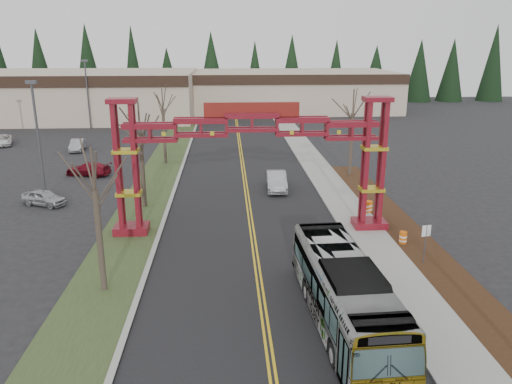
{
  "coord_description": "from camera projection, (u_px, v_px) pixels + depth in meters",
  "views": [
    {
      "loc": [
        -1.6,
        -13.39,
        12.25
      ],
      "look_at": [
        0.11,
        15.35,
        3.54
      ],
      "focal_mm": 35.0,
      "sensor_mm": 36.0,
      "label": 1
    }
  ],
  "objects": [
    {
      "name": "grass_median",
      "position": [
        148.0,
        201.0,
        39.85
      ],
      "size": [
        4.0,
        110.0,
        0.08
      ],
      "primitive_type": "cube",
      "color": "#2F4221",
      "rests_on": "ground"
    },
    {
      "name": "parked_car_near_a",
      "position": [
        44.0,
        198.0,
        38.72
      ],
      "size": [
        3.87,
        2.8,
        1.22
      ],
      "primitive_type": "imported",
      "rotation": [
        0.0,
        0.0,
        1.14
      ],
      "color": "#A8AAB0",
      "rests_on": "ground"
    },
    {
      "name": "gateway_arch",
      "position": [
        252.0,
        144.0,
        31.89
      ],
      "size": [
        18.2,
        1.6,
        8.9
      ],
      "color": "#580B17",
      "rests_on": "ground"
    },
    {
      "name": "curb_right",
      "position": [
        323.0,
        197.0,
        40.64
      ],
      "size": [
        0.3,
        110.0,
        0.15
      ],
      "primitive_type": "cube",
      "color": "#9F9F9A",
      "rests_on": "ground"
    },
    {
      "name": "street_sign",
      "position": [
        426.0,
        237.0,
        28.04
      ],
      "size": [
        0.54,
        0.14,
        2.4
      ],
      "color": "#3F3F44",
      "rests_on": "ground"
    },
    {
      "name": "landscape_strip",
      "position": [
        451.0,
        280.0,
        26.55
      ],
      "size": [
        2.6,
        50.0,
        0.12
      ],
      "primitive_type": "cube",
      "color": "black",
      "rests_on": "ground"
    },
    {
      "name": "curb_left",
      "position": [
        171.0,
        200.0,
        39.94
      ],
      "size": [
        0.3,
        110.0,
        0.15
      ],
      "primitive_type": "cube",
      "color": "#9F9F9A",
      "rests_on": "ground"
    },
    {
      "name": "bare_tree_median_mid",
      "position": [
        140.0,
        134.0,
        36.88
      ],
      "size": [
        3.48,
        3.48,
        7.98
      ],
      "color": "#382D26",
      "rests_on": "ground"
    },
    {
      "name": "barrel_north",
      "position": [
        369.0,
        207.0,
        36.97
      ],
      "size": [
        0.5,
        0.5,
        0.93
      ],
      "color": "orange",
      "rests_on": "ground"
    },
    {
      "name": "retail_building_east",
      "position": [
        288.0,
        91.0,
        92.37
      ],
      "size": [
        38.0,
        20.3,
        7.0
      ],
      "color": "#BDA990",
      "rests_on": "ground"
    },
    {
      "name": "parked_car_far_b",
      "position": [
        2.0,
        140.0,
        61.22
      ],
      "size": [
        3.59,
        5.01,
        1.27
      ],
      "primitive_type": "imported",
      "rotation": [
        0.0,
        0.0,
        0.37
      ],
      "color": "white",
      "rests_on": "ground"
    },
    {
      "name": "parked_car_mid_a",
      "position": [
        88.0,
        169.0,
        47.37
      ],
      "size": [
        4.66,
        2.96,
        1.26
      ],
      "primitive_type": "imported",
      "rotation": [
        0.0,
        0.0,
        4.41
      ],
      "color": "maroon",
      "rests_on": "ground"
    },
    {
      "name": "road",
      "position": [
        248.0,
        199.0,
        40.31
      ],
      "size": [
        12.0,
        110.0,
        0.02
      ],
      "primitive_type": "cube",
      "color": "black",
      "rests_on": "ground"
    },
    {
      "name": "lane_line_right",
      "position": [
        249.0,
        199.0,
        40.31
      ],
      "size": [
        0.12,
        100.0,
        0.01
      ],
      "primitive_type": "cube",
      "color": "gold",
      "rests_on": "road"
    },
    {
      "name": "barrel_mid",
      "position": [
        366.0,
        208.0,
        36.77
      ],
      "size": [
        0.52,
        0.52,
        0.97
      ],
      "color": "orange",
      "rests_on": "ground"
    },
    {
      "name": "barrel_south",
      "position": [
        403.0,
        238.0,
        31.17
      ],
      "size": [
        0.48,
        0.48,
        0.88
      ],
      "color": "orange",
      "rests_on": "ground"
    },
    {
      "name": "bare_tree_right_far",
      "position": [
        353.0,
        114.0,
        45.71
      ],
      "size": [
        3.34,
        3.34,
        8.12
      ],
      "color": "#382D26",
      "rests_on": "ground"
    },
    {
      "name": "light_pole_near",
      "position": [
        37.0,
        131.0,
        39.71
      ],
      "size": [
        0.81,
        0.41,
        9.34
      ],
      "color": "#3F3F44",
      "rests_on": "ground"
    },
    {
      "name": "retail_building_west",
      "position": [
        54.0,
        95.0,
        82.38
      ],
      "size": [
        46.0,
        22.3,
        7.5
      ],
      "color": "#BDA990",
      "rests_on": "ground"
    },
    {
      "name": "parked_car_far_a",
      "position": [
        77.0,
        145.0,
        58.08
      ],
      "size": [
        1.81,
        4.16,
        1.33
      ],
      "primitive_type": "imported",
      "rotation": [
        0.0,
        0.0,
        0.1
      ],
      "color": "#95999C",
      "rests_on": "ground"
    },
    {
      "name": "sidewalk_right",
      "position": [
        340.0,
        197.0,
        40.73
      ],
      "size": [
        2.6,
        110.0,
        0.14
      ],
      "primitive_type": "cube",
      "color": "gray",
      "rests_on": "ground"
    },
    {
      "name": "transit_bus",
      "position": [
        344.0,
        292.0,
        22.13
      ],
      "size": [
        3.15,
        11.4,
        3.15
      ],
      "primitive_type": "imported",
      "rotation": [
        0.0,
        0.0,
        0.05
      ],
      "color": "#AEAFB6",
      "rests_on": "ground"
    },
    {
      "name": "bare_tree_median_far",
      "position": [
        163.0,
        109.0,
        50.4
      ],
      "size": [
        3.07,
        3.07,
        7.75
      ],
      "color": "#382D26",
      "rests_on": "ground"
    },
    {
      "name": "lane_line_left",
      "position": [
        246.0,
        199.0,
        40.3
      ],
      "size": [
        0.12,
        100.0,
        0.01
      ],
      "primitive_type": "cube",
      "color": "gold",
      "rests_on": "road"
    },
    {
      "name": "silver_sedan",
      "position": [
        276.0,
        181.0,
        42.76
      ],
      "size": [
        1.8,
        4.73,
        1.54
      ],
      "primitive_type": "imported",
      "rotation": [
        0.0,
        0.0,
        -0.04
      ],
      "color": "#A5A8AD",
      "rests_on": "ground"
    },
    {
      "name": "conifer_treeline",
      "position": [
        235.0,
        71.0,
        102.46
      ],
      "size": [
        116.1,
        5.6,
        13.0
      ],
      "color": "black",
      "rests_on": "ground"
    },
    {
      "name": "light_pole_far",
      "position": [
        87.0,
        89.0,
        71.27
      ],
      "size": [
        0.85,
        0.42,
        9.78
      ],
      "color": "#3F3F44",
      "rests_on": "ground"
    },
    {
      "name": "bare_tree_median_near",
      "position": [
        95.0,
        190.0,
        24.04
      ],
      "size": [
        3.13,
        3.13,
        7.47
      ],
      "color": "#382D26",
      "rests_on": "ground"
    }
  ]
}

